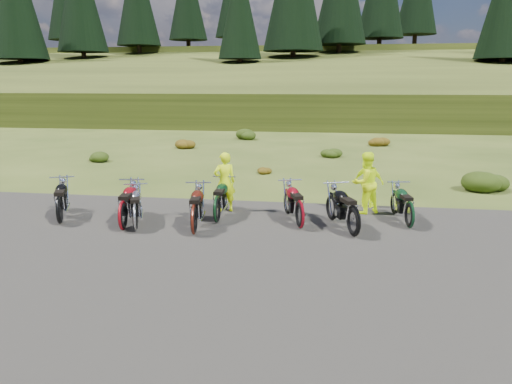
% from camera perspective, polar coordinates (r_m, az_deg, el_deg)
% --- Properties ---
extents(ground, '(300.00, 300.00, 0.00)m').
position_cam_1_polar(ground, '(13.03, -3.20, -5.27)').
color(ground, '#364517').
rests_on(ground, ground).
extents(gravel_pad, '(20.00, 12.00, 0.04)m').
position_cam_1_polar(gravel_pad, '(11.19, -5.34, -8.37)').
color(gravel_pad, black).
rests_on(gravel_pad, ground).
extents(hill_slope, '(300.00, 45.97, 9.37)m').
position_cam_1_polar(hill_slope, '(62.31, 6.46, 8.86)').
color(hill_slope, '#2E3913').
rests_on(hill_slope, ground).
extents(hill_plateau, '(300.00, 90.00, 9.17)m').
position_cam_1_polar(hill_plateau, '(122.22, 7.71, 10.64)').
color(hill_plateau, '#2E3913').
rests_on(hill_plateau, ground).
extents(conifer_14, '(5.28, 5.28, 14.00)m').
position_cam_1_polar(conifer_14, '(98.87, -25.57, 18.75)').
color(conifer_14, black).
rests_on(conifer_14, ground).
extents(conifer_21, '(5.28, 5.28, 14.00)m').
position_cam_1_polar(conifer_21, '(63.78, -1.88, 20.33)').
color(conifer_21, black).
rests_on(conifer_21, ground).
extents(shrub_1, '(1.03, 1.03, 0.61)m').
position_cam_1_polar(shrub_1, '(26.45, -17.63, 4.00)').
color(shrub_1, '#21330C').
rests_on(shrub_1, ground).
extents(shrub_2, '(1.30, 1.30, 0.77)m').
position_cam_1_polar(shrub_2, '(30.26, -8.23, 5.63)').
color(shrub_2, brown).
rests_on(shrub_2, ground).
extents(shrub_3, '(1.56, 1.56, 0.92)m').
position_cam_1_polar(shrub_3, '(34.71, -1.05, 6.77)').
color(shrub_3, '#21330C').
rests_on(shrub_3, ground).
extents(shrub_4, '(0.77, 0.77, 0.45)m').
position_cam_1_polar(shrub_4, '(21.86, 0.75, 2.69)').
color(shrub_4, brown).
rests_on(shrub_4, ground).
extents(shrub_5, '(1.03, 1.03, 0.61)m').
position_cam_1_polar(shrub_5, '(26.88, 8.51, 4.59)').
color(shrub_5, '#21330C').
rests_on(shrub_5, ground).
extents(shrub_6, '(1.30, 1.30, 0.77)m').
position_cam_1_polar(shrub_6, '(32.25, 13.78, 5.83)').
color(shrub_6, brown).
rests_on(shrub_6, ground).
extents(shrub_7, '(1.56, 1.56, 0.92)m').
position_cam_1_polar(shrub_7, '(20.36, 24.89, 1.43)').
color(shrub_7, '#21330C').
rests_on(shrub_7, ground).
extents(motorcycle_0, '(1.57, 2.33, 1.16)m').
position_cam_1_polar(motorcycle_0, '(15.23, -21.44, -3.50)').
color(motorcycle_0, black).
rests_on(motorcycle_0, ground).
extents(motorcycle_1, '(1.14, 2.37, 1.19)m').
position_cam_1_polar(motorcycle_1, '(14.09, -14.88, -4.30)').
color(motorcycle_1, maroon).
rests_on(motorcycle_1, ground).
extents(motorcycle_2, '(0.81, 2.21, 1.14)m').
position_cam_1_polar(motorcycle_2, '(14.37, -4.46, -3.57)').
color(motorcycle_2, black).
rests_on(motorcycle_2, ground).
extents(motorcycle_3, '(1.35, 2.19, 1.09)m').
position_cam_1_polar(motorcycle_3, '(13.96, -13.57, -4.38)').
color(motorcycle_3, '#9B9A9F').
rests_on(motorcycle_3, ground).
extents(motorcycle_4, '(1.10, 2.35, 1.18)m').
position_cam_1_polar(motorcycle_4, '(13.34, -7.06, -4.91)').
color(motorcycle_4, '#47140B').
rests_on(motorcycle_4, ground).
extents(motorcycle_5, '(1.57, 2.44, 1.21)m').
position_cam_1_polar(motorcycle_5, '(13.32, 11.01, -5.09)').
color(motorcycle_5, black).
rests_on(motorcycle_5, ground).
extents(motorcycle_6, '(1.39, 2.32, 1.15)m').
position_cam_1_polar(motorcycle_6, '(13.83, 5.01, -4.23)').
color(motorcycle_6, maroon).
rests_on(motorcycle_6, ground).
extents(motorcycle_7, '(1.04, 2.17, 1.09)m').
position_cam_1_polar(motorcycle_7, '(14.44, 17.05, -4.03)').
color(motorcycle_7, black).
rests_on(motorcycle_7, ground).
extents(person_middle, '(0.79, 0.68, 1.84)m').
position_cam_1_polar(person_middle, '(15.35, -3.60, 1.04)').
color(person_middle, '#D7F70D').
rests_on(person_middle, ground).
extents(person_right_a, '(1.16, 1.10, 1.88)m').
position_cam_1_polar(person_right_a, '(15.47, 12.37, 0.93)').
color(person_right_a, '#D7F70D').
rests_on(person_right_a, ground).
extents(person_right_b, '(1.02, 0.72, 1.61)m').
position_cam_1_polar(person_right_b, '(16.28, 12.76, 1.00)').
color(person_right_b, '#D7F70D').
rests_on(person_right_b, ground).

